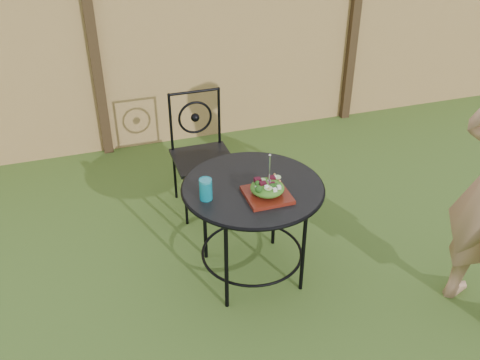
# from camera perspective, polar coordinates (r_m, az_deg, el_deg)

# --- Properties ---
(ground) EXTENTS (60.00, 60.00, 0.00)m
(ground) POSITION_cam_1_polar(r_m,az_deg,el_deg) (4.00, 8.72, -8.19)
(ground) COLOR #244516
(ground) RESTS_ON ground
(fence) EXTENTS (8.00, 0.12, 1.90)m
(fence) POSITION_cam_1_polar(r_m,az_deg,el_deg) (5.36, -0.93, 14.38)
(fence) COLOR tan
(fence) RESTS_ON ground
(patio_table) EXTENTS (0.92, 0.92, 0.72)m
(patio_table) POSITION_cam_1_polar(r_m,az_deg,el_deg) (3.48, 1.35, -2.53)
(patio_table) COLOR black
(patio_table) RESTS_ON ground
(patio_chair) EXTENTS (0.46, 0.46, 0.95)m
(patio_chair) POSITION_cam_1_polar(r_m,az_deg,el_deg) (4.29, -4.18, 3.22)
(patio_chair) COLOR black
(patio_chair) RESTS_ON ground
(salad_plate) EXTENTS (0.27, 0.27, 0.02)m
(salad_plate) POSITION_cam_1_polar(r_m,az_deg,el_deg) (3.30, 2.90, -1.60)
(salad_plate) COLOR #4D190B
(salad_plate) RESTS_ON patio_table
(salad) EXTENTS (0.21, 0.21, 0.08)m
(salad) POSITION_cam_1_polar(r_m,az_deg,el_deg) (3.27, 2.93, -0.84)
(salad) COLOR #235614
(salad) RESTS_ON salad_plate
(fork) EXTENTS (0.01, 0.01, 0.18)m
(fork) POSITION_cam_1_polar(r_m,az_deg,el_deg) (3.20, 3.16, 1.15)
(fork) COLOR silver
(fork) RESTS_ON salad
(drinking_glass) EXTENTS (0.08, 0.08, 0.14)m
(drinking_glass) POSITION_cam_1_polar(r_m,az_deg,el_deg) (3.25, -3.67, -0.99)
(drinking_glass) COLOR #0C7D92
(drinking_glass) RESTS_ON patio_table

